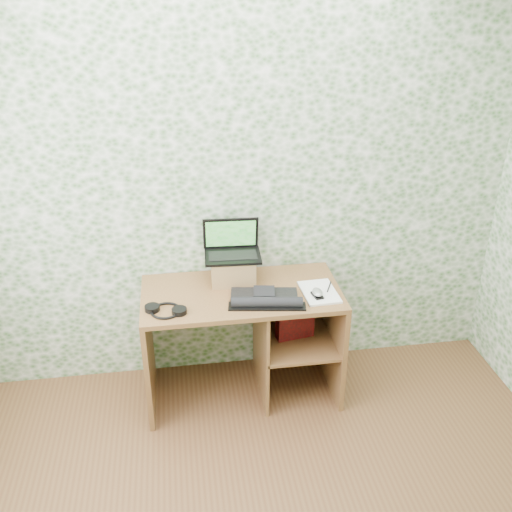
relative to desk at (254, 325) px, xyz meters
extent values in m
plane|color=silver|center=(-0.08, 0.28, 0.82)|extent=(3.50, 0.00, 3.50)
cube|color=brown|center=(-0.08, -0.03, 0.25)|extent=(1.20, 0.60, 0.03)
cube|color=brown|center=(-0.66, -0.03, -0.12)|extent=(0.03, 0.60, 0.72)
cube|color=brown|center=(0.51, -0.03, -0.12)|extent=(0.03, 0.60, 0.72)
cube|color=brown|center=(0.04, -0.03, -0.12)|extent=(0.02, 0.56, 0.72)
cube|color=brown|center=(0.27, -0.03, -0.10)|extent=(0.46, 0.56, 0.02)
cube|color=brown|center=(0.28, 0.26, -0.12)|extent=(0.48, 0.02, 0.72)
cube|color=olive|center=(-0.11, 0.12, 0.35)|extent=(0.28, 0.24, 0.16)
cube|color=black|center=(-0.11, 0.12, 0.44)|extent=(0.35, 0.25, 0.02)
cube|color=black|center=(-0.11, 0.11, 0.45)|extent=(0.30, 0.14, 0.00)
cube|color=black|center=(-0.11, 0.21, 0.55)|extent=(0.34, 0.07, 0.21)
cube|color=#17521D|center=(-0.11, 0.20, 0.55)|extent=(0.31, 0.06, 0.18)
cube|color=black|center=(0.05, -0.12, 0.28)|extent=(0.41, 0.20, 0.03)
cube|color=black|center=(0.05, -0.12, 0.29)|extent=(0.14, 0.14, 0.05)
cylinder|color=black|center=(0.05, -0.22, 0.30)|extent=(0.41, 0.12, 0.06)
cube|color=black|center=(0.05, -0.23, 0.27)|extent=(0.45, 0.15, 0.01)
torus|color=black|center=(-0.53, -0.19, 0.28)|extent=(0.22, 0.22, 0.02)
cylinder|color=black|center=(-0.61, -0.16, 0.28)|extent=(0.09, 0.09, 0.03)
cylinder|color=black|center=(-0.45, -0.22, 0.28)|extent=(0.09, 0.09, 0.03)
cube|color=white|center=(0.38, -0.12, 0.28)|extent=(0.21, 0.29, 0.01)
ellipsoid|color=#B1B1B4|center=(0.36, -0.17, 0.30)|extent=(0.08, 0.10, 0.03)
cylinder|color=black|center=(0.45, -0.08, 0.29)|extent=(0.06, 0.12, 0.01)
cube|color=maroon|center=(0.26, -0.03, 0.05)|extent=(0.25, 0.12, 0.29)
camera|label=1|loc=(-0.43, -2.98, 2.01)|focal=40.00mm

